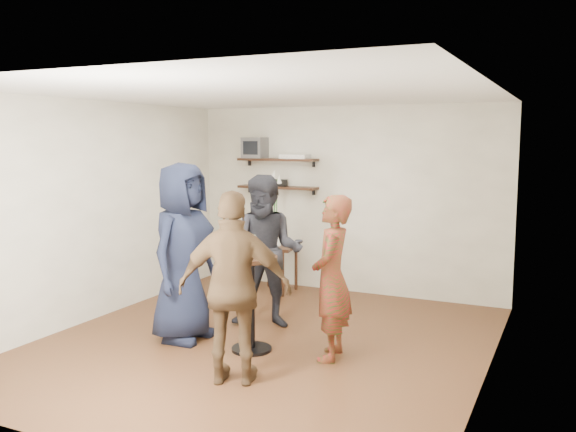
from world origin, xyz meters
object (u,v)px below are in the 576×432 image
object	(u,v)px
drinks_table	(251,290)
person_dark	(267,252)
person_brown	(235,288)
crt_monitor	(255,148)
radio	(279,183)
dvd_deck	(295,157)
side_table	(275,253)
person_plaid	(332,278)
person_navy	(183,252)

from	to	relation	value
drinks_table	person_dark	bearing A→B (deg)	105.98
person_brown	crt_monitor	bearing A→B (deg)	-83.29
radio	person_brown	size ratio (longest dim) A/B	0.13
dvd_deck	drinks_table	world-z (taller)	dvd_deck
side_table	dvd_deck	bearing A→B (deg)	65.66
side_table	person_brown	distance (m)	3.28
crt_monitor	side_table	world-z (taller)	crt_monitor
crt_monitor	dvd_deck	xyz separation A→B (m)	(0.64, 0.00, -0.12)
radio	person_plaid	size ratio (longest dim) A/B	0.14
side_table	person_plaid	world-z (taller)	person_plaid
dvd_deck	side_table	world-z (taller)	dvd_deck
person_plaid	person_dark	bearing A→B (deg)	-132.29
crt_monitor	person_dark	bearing A→B (deg)	-58.23
side_table	person_brown	size ratio (longest dim) A/B	0.38
side_table	person_dark	bearing A→B (deg)	-66.85
person_dark	person_brown	bearing A→B (deg)	-88.58
dvd_deck	person_dark	world-z (taller)	dvd_deck
person_navy	person_brown	distance (m)	1.35
dvd_deck	side_table	xyz separation A→B (m)	(-0.15, -0.33, -1.35)
person_brown	radio	bearing A→B (deg)	-88.87
crt_monitor	dvd_deck	distance (m)	0.65
crt_monitor	person_brown	bearing A→B (deg)	-64.48
radio	person_plaid	xyz separation A→B (m)	(1.78, -2.46, -0.71)
dvd_deck	radio	size ratio (longest dim) A/B	1.82
person_plaid	person_brown	xyz separation A→B (m)	(-0.55, -0.93, 0.05)
dvd_deck	radio	bearing A→B (deg)	180.00
drinks_table	person_dark	xyz separation A→B (m)	(-0.23, 0.79, 0.25)
person_dark	drinks_table	bearing A→B (deg)	-90.00
side_table	person_brown	bearing A→B (deg)	-69.75
crt_monitor	dvd_deck	bearing A→B (deg)	0.00
person_plaid	person_brown	bearing A→B (deg)	-40.87
person_plaid	person_brown	size ratio (longest dim) A/B	0.95
person_plaid	person_navy	distance (m)	1.65
crt_monitor	person_navy	size ratio (longest dim) A/B	0.17
radio	person_plaid	distance (m)	3.12
dvd_deck	drinks_table	bearing A→B (deg)	-74.70
crt_monitor	drinks_table	size ratio (longest dim) A/B	0.33
person_navy	person_brown	bearing A→B (deg)	-125.45
radio	person_dark	size ratio (longest dim) A/B	0.13
drinks_table	side_table	bearing A→B (deg)	110.73
dvd_deck	person_dark	bearing A→B (deg)	-75.00
crt_monitor	person_navy	distance (m)	2.87
person_plaid	person_dark	world-z (taller)	person_dark
crt_monitor	person_plaid	bearing A→B (deg)	-48.67
crt_monitor	person_brown	xyz separation A→B (m)	(1.62, -3.40, -1.16)
drinks_table	person_navy	bearing A→B (deg)	179.71
radio	person_brown	bearing A→B (deg)	-70.06
drinks_table	person_dark	world-z (taller)	person_dark
radio	person_brown	distance (m)	3.67
person_plaid	person_dark	distance (m)	1.22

